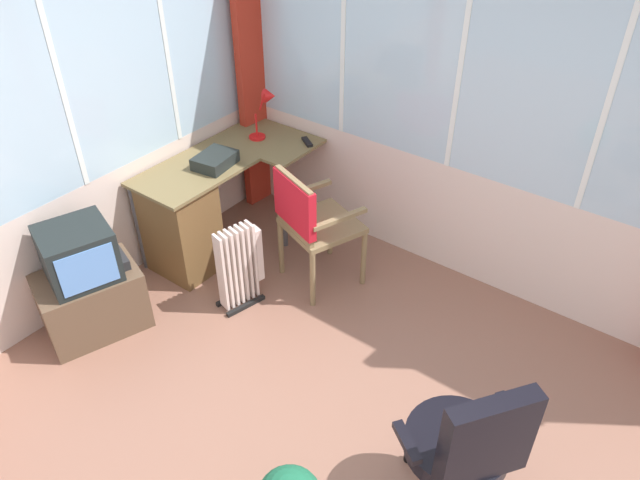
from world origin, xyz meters
TOP-DOWN VIEW (x-y plane):
  - north_window_panel at (0.00, 2.29)m, footprint 4.15×0.07m
  - east_window_panel at (2.10, 0.00)m, footprint 0.07×4.52m
  - curtain_corner at (1.97, 2.16)m, footprint 0.28×0.09m
  - desk at (0.95, 1.96)m, footprint 1.41×0.76m
  - desk_lamp at (1.82, 1.88)m, footprint 0.23×0.20m
  - tv_remote at (1.91, 1.56)m, footprint 0.12×0.15m
  - paper_tray at (1.23, 1.88)m, footprint 0.33×0.27m
  - wooden_armchair at (1.28, 1.08)m, footprint 0.62×0.62m
  - office_chair at (0.30, -0.60)m, footprint 0.61×0.60m
  - tv_on_stand at (0.07, 1.96)m, footprint 0.75×0.63m
  - space_heater at (0.85, 1.33)m, footprint 0.37×0.24m

SIDE VIEW (x-z plane):
  - space_heater at x=0.85m, z-range 0.00..0.65m
  - tv_on_stand at x=0.07m, z-range -0.05..0.76m
  - desk at x=0.95m, z-range 0.03..0.79m
  - office_chair at x=0.30m, z-range 0.07..1.07m
  - wooden_armchair at x=1.28m, z-range 0.14..1.07m
  - tv_remote at x=1.91m, z-range 0.76..0.78m
  - paper_tray at x=1.23m, z-range 0.76..0.85m
  - desk_lamp at x=1.82m, z-range 0.82..1.22m
  - curtain_corner at x=1.97m, z-range 0.00..2.49m
  - east_window_panel at x=2.10m, z-range 0.00..2.59m
  - north_window_panel at x=0.00m, z-range 0.00..2.59m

